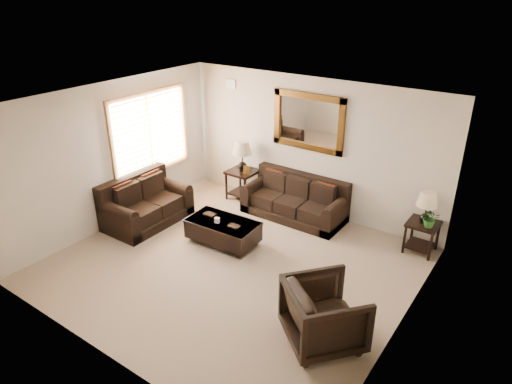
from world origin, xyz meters
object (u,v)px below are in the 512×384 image
Objects in this scene: end_table_right at (425,214)px; coffee_table at (223,229)px; loveseat at (145,206)px; armchair at (325,312)px; sofa at (295,202)px; end_table_left at (242,162)px.

coffee_table is at bearing -149.84° from end_table_right.
armchair reaches higher than loveseat.
sofa is 1.55× the size of coffee_table.
end_table_left is 0.99× the size of coffee_table.
end_table_left is 3.80m from end_table_right.
armchair reaches higher than sofa.
end_table_left is (0.92, 1.93, 0.50)m from loveseat.
armchair is at bearing -27.27° from coffee_table.
end_table_right is 1.19× the size of armchair.
armchair is at bearing -40.10° from end_table_left.
end_table_right is (3.79, 0.04, -0.10)m from end_table_left.
loveseat is at bearing -115.40° from end_table_left.
end_table_left reaches higher than coffee_table.
sofa reaches higher than coffee_table.
sofa is at bearing 69.20° from coffee_table.
coffee_table is at bearing 15.64° from armchair.
armchair is (-0.37, -2.92, -0.26)m from end_table_right.
end_table_right is at bearing -67.33° from loveseat.
sofa is at bearing -13.40° from armchair.
end_table_right reaches higher than loveseat.
sofa is 1.45m from end_table_left.
coffee_table is (0.82, -1.69, -0.57)m from end_table_left.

